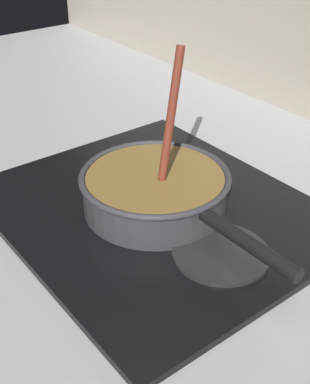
% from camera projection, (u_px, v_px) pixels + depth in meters
% --- Properties ---
extents(ground, '(2.40, 1.60, 0.04)m').
position_uv_depth(ground, '(16.00, 271.00, 0.80)').
color(ground, '#B7B7BC').
extents(hob_plate, '(0.56, 0.48, 0.01)m').
position_uv_depth(hob_plate, '(155.00, 210.00, 0.89)').
color(hob_plate, black).
rests_on(hob_plate, ground).
extents(burner_ring, '(0.19, 0.19, 0.01)m').
position_uv_depth(burner_ring, '(155.00, 205.00, 0.89)').
color(burner_ring, '#592D0C').
rests_on(burner_ring, hob_plate).
extents(spare_burner, '(0.15, 0.15, 0.01)m').
position_uv_depth(spare_burner, '(221.00, 253.00, 0.78)').
color(spare_burner, '#262628').
rests_on(spare_burner, hob_plate).
extents(cooking_pan, '(0.43, 0.25, 0.27)m').
position_uv_depth(cooking_pan, '(156.00, 190.00, 0.87)').
color(cooking_pan, '#38383D').
rests_on(cooking_pan, hob_plate).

